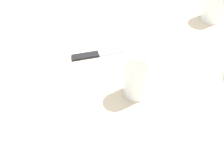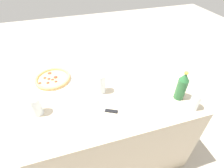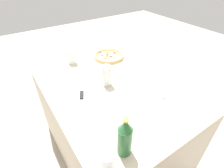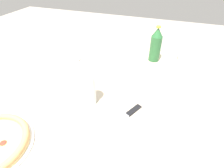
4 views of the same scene
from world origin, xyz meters
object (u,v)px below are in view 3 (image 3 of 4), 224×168
(knife, at_px, (82,90))
(glass_orange_juice, at_px, (106,76))
(beer_bottle, at_px, (125,137))
(pizza_pepperoni, at_px, (109,56))
(spoon, at_px, (172,102))
(glass_lemonade, at_px, (71,56))
(glass_mango_juice, at_px, (108,163))

(knife, bearing_deg, glass_orange_juice, 80.30)
(beer_bottle, bearing_deg, pizza_pepperoni, 151.68)
(knife, distance_m, spoon, 0.63)
(glass_orange_juice, relative_size, spoon, 0.84)
(glass_orange_juice, relative_size, beer_bottle, 0.68)
(pizza_pepperoni, distance_m, glass_orange_juice, 0.43)
(glass_lemonade, bearing_deg, glass_mango_juice, -14.43)
(beer_bottle, height_order, spoon, beer_bottle)
(glass_lemonade, height_order, spoon, glass_lemonade)
(pizza_pepperoni, relative_size, glass_lemonade, 2.27)
(glass_orange_juice, bearing_deg, pizza_pepperoni, 145.04)
(glass_orange_juice, bearing_deg, knife, -99.70)
(beer_bottle, relative_size, spoon, 1.24)
(glass_mango_juice, height_order, knife, glass_mango_juice)
(spoon, bearing_deg, glass_orange_juice, -148.51)
(glass_lemonade, height_order, knife, glass_lemonade)
(pizza_pepperoni, xyz_separation_m, glass_lemonade, (-0.11, -0.33, 0.05))
(knife, relative_size, spoon, 1.10)
(glass_lemonade, relative_size, spoon, 0.73)
(pizza_pepperoni, relative_size, beer_bottle, 1.34)
(glass_orange_juice, height_order, spoon, glass_orange_juice)
(glass_orange_juice, bearing_deg, glass_lemonade, -169.62)
(glass_mango_juice, xyz_separation_m, spoon, (-0.15, 0.60, -0.05))
(glass_lemonade, height_order, glass_mango_juice, glass_lemonade)
(glass_mango_juice, bearing_deg, glass_orange_juice, 148.42)
(beer_bottle, bearing_deg, knife, 176.10)
(pizza_pepperoni, relative_size, glass_orange_juice, 1.97)
(glass_mango_juice, bearing_deg, knife, 165.36)
(pizza_pepperoni, height_order, glass_lemonade, glass_lemonade)
(beer_bottle, relative_size, knife, 1.12)
(glass_orange_juice, xyz_separation_m, spoon, (0.41, 0.25, -0.07))
(pizza_pepperoni, bearing_deg, beer_bottle, -28.32)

